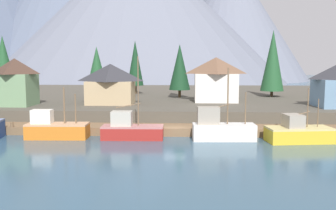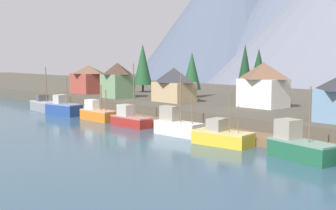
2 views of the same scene
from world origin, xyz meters
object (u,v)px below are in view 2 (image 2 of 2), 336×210
object	(u,v)px
house_tan	(174,84)
conifer_mid_right	(192,71)
conifer_near_right	(259,71)
fishing_boat_green	(300,146)
conifer_mid_left	(143,64)
fishing_boat_grey	(44,105)
fishing_boat_blue	(64,108)
fishing_boat_white	(177,126)
fishing_boat_red	(130,119)
house_white	(263,84)
fishing_boat_yellow	(222,136)
house_green	(118,80)
fishing_boat_orange	(97,114)
house_red	(88,79)
conifer_back_right	(245,66)

from	to	relation	value
house_tan	conifer_mid_right	xyz separation A→B (m)	(-4.24, 8.89, 2.19)
house_tan	conifer_near_right	distance (m)	15.43
fishing_boat_green	conifer_mid_left	world-z (taller)	conifer_mid_left
fishing_boat_grey	fishing_boat_blue	distance (m)	8.52
fishing_boat_white	fishing_boat_green	world-z (taller)	fishing_boat_white
fishing_boat_white	fishing_boat_green	distance (m)	18.82
conifer_near_right	fishing_boat_white	bearing A→B (deg)	-78.16
fishing_boat_red	conifer_mid_right	world-z (taller)	conifer_mid_right
house_white	house_tan	bearing A→B (deg)	-165.08
fishing_boat_blue	fishing_boat_grey	bearing A→B (deg)	167.59
fishing_boat_green	house_white	distance (m)	26.62
fishing_boat_yellow	conifer_mid_right	distance (m)	37.48
fishing_boat_red	house_green	bearing A→B (deg)	147.49
house_green	fishing_boat_yellow	bearing A→B (deg)	-17.61
fishing_boat_red	fishing_boat_white	bearing A→B (deg)	-1.93
fishing_boat_green	conifer_mid_right	xyz separation A→B (m)	(-38.67, 23.46, 6.48)
fishing_boat_grey	conifer_near_right	world-z (taller)	conifer_near_right
fishing_boat_yellow	fishing_boat_green	distance (m)	10.32
fishing_boat_red	fishing_boat_green	world-z (taller)	fishing_boat_red
conifer_mid_left	fishing_boat_orange	bearing A→B (deg)	-53.46
house_red	house_white	distance (m)	44.14
fishing_boat_yellow	conifer_mid_left	bearing A→B (deg)	143.79
fishing_boat_blue	conifer_back_right	bearing A→B (deg)	56.91
fishing_boat_orange	conifer_mid_right	world-z (taller)	conifer_mid_right
fishing_boat_blue	house_red	world-z (taller)	house_red
fishing_boat_orange	fishing_boat_white	xyz separation A→B (m)	(19.34, 0.01, 0.14)
fishing_boat_grey	fishing_boat_orange	size ratio (longest dim) A/B	1.20
house_red	conifer_back_right	size ratio (longest dim) A/B	0.68
fishing_boat_blue	conifer_near_right	size ratio (longest dim) A/B	0.78
fishing_boat_yellow	conifer_back_right	xyz separation A→B (m)	(-22.93, 33.69, 7.62)
house_white	fishing_boat_grey	bearing A→B (deg)	-154.27
fishing_boat_green	house_tan	xyz separation A→B (m)	(-34.44, 14.57, 4.30)
house_tan	conifer_back_right	world-z (taller)	conifer_back_right
fishing_boat_white	conifer_back_right	distance (m)	36.82
fishing_boat_blue	conifer_mid_right	bearing A→B (deg)	58.83
fishing_boat_yellow	conifer_mid_right	xyz separation A→B (m)	(-28.36, 23.56, 6.75)
house_tan	house_red	bearing A→B (deg)	-178.49
house_tan	fishing_boat_white	bearing A→B (deg)	-41.89
fishing_boat_green	conifer_back_right	world-z (taller)	conifer_back_right
fishing_boat_red	conifer_near_right	world-z (taller)	conifer_near_right
house_green	house_white	distance (m)	30.78
house_red	conifer_near_right	world-z (taller)	conifer_near_right
fishing_boat_red	conifer_mid_right	xyz separation A→B (m)	(-9.37, 22.84, 6.70)
fishing_boat_orange	conifer_mid_left	world-z (taller)	conifer_mid_left
fishing_boat_yellow	house_green	size ratio (longest dim) A/B	1.07
fishing_boat_blue	fishing_boat_white	xyz separation A→B (m)	(29.40, 0.72, 0.02)
conifer_near_right	conifer_mid_left	world-z (taller)	conifer_mid_left
house_white	conifer_mid_left	bearing A→B (deg)	170.82
fishing_boat_green	house_red	world-z (taller)	house_red
fishing_boat_grey	house_tan	size ratio (longest dim) A/B	1.19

